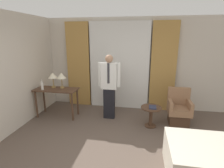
{
  "coord_description": "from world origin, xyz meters",
  "views": [
    {
      "loc": [
        0.7,
        -2.44,
        2.15
      ],
      "look_at": [
        -0.04,
        1.73,
        1.0
      ],
      "focal_mm": 28.0,
      "sensor_mm": 36.0,
      "label": 1
    }
  ],
  "objects": [
    {
      "name": "bed_corner",
      "position": [
        1.85,
        0.08,
        0.28
      ],
      "size": [
        1.4,
        1.0,
        0.55
      ],
      "color": "beige",
      "rests_on": "ground_plane"
    },
    {
      "name": "bottle_near_edge",
      "position": [
        -1.9,
        1.6,
        0.9
      ],
      "size": [
        0.07,
        0.07,
        0.27
      ],
      "color": "silver",
      "rests_on": "desk"
    },
    {
      "name": "book",
      "position": [
        0.98,
        1.56,
        0.52
      ],
      "size": [
        0.17,
        0.23,
        0.03
      ],
      "color": "#2D334C",
      "rests_on": "side_table"
    },
    {
      "name": "person",
      "position": [
        -0.14,
        1.88,
        0.94
      ],
      "size": [
        0.59,
        0.2,
        1.72
      ],
      "color": "black",
      "rests_on": "ground_plane"
    },
    {
      "name": "table_lamp_right",
      "position": [
        -1.45,
        1.85,
        1.12
      ],
      "size": [
        0.25,
        0.25,
        0.43
      ],
      "color": "#9E7F47",
      "rests_on": "desk"
    },
    {
      "name": "armchair",
      "position": [
        1.65,
        1.89,
        0.34
      ],
      "size": [
        0.55,
        0.53,
        0.9
      ],
      "color": "#4C3323",
      "rests_on": "ground_plane"
    },
    {
      "name": "curtain_drape_left",
      "position": [
        -1.28,
        2.69,
        1.29
      ],
      "size": [
        0.71,
        0.06,
        2.58
      ],
      "color": "#B28442",
      "rests_on": "ground_plane"
    },
    {
      "name": "curtain_sheer_center",
      "position": [
        0.0,
        2.69,
        1.29
      ],
      "size": [
        1.77,
        0.06,
        2.58
      ],
      "color": "white",
      "rests_on": "ground_plane"
    },
    {
      "name": "curtain_drape_right",
      "position": [
        1.28,
        2.69,
        1.29
      ],
      "size": [
        0.71,
        0.06,
        2.58
      ],
      "color": "#B28442",
      "rests_on": "ground_plane"
    },
    {
      "name": "desk",
      "position": [
        -1.58,
        1.74,
        0.65
      ],
      "size": [
        1.15,
        0.51,
        0.79
      ],
      "color": "#4C3323",
      "rests_on": "ground_plane"
    },
    {
      "name": "wall_back",
      "position": [
        0.0,
        2.82,
        1.35
      ],
      "size": [
        10.0,
        0.06,
        2.7
      ],
      "color": "beige",
      "rests_on": "ground_plane"
    },
    {
      "name": "table_lamp_left",
      "position": [
        -1.71,
        1.85,
        1.12
      ],
      "size": [
        0.25,
        0.25,
        0.43
      ],
      "color": "#9E7F47",
      "rests_on": "desk"
    },
    {
      "name": "side_table",
      "position": [
        0.95,
        1.59,
        0.34
      ],
      "size": [
        0.5,
        0.5,
        0.5
      ],
      "color": "#4C3323",
      "rests_on": "ground_plane"
    },
    {
      "name": "ground_plane",
      "position": [
        0.0,
        0.0,
        0.0
      ],
      "size": [
        16.0,
        16.0,
        0.0
      ],
      "primitive_type": "plane",
      "color": "brown"
    }
  ]
}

